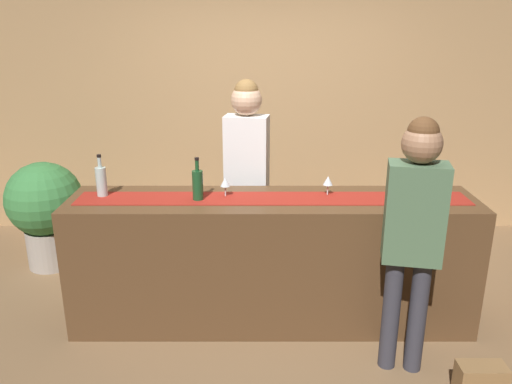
{
  "coord_description": "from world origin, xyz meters",
  "views": [
    {
      "loc": [
        -0.12,
        -3.33,
        2.11
      ],
      "look_at": [
        -0.11,
        0.0,
        1.0
      ],
      "focal_mm": 35.63,
      "sensor_mm": 36.0,
      "label": 1
    }
  ],
  "objects_px": {
    "wine_bottle_green": "(196,184)",
    "wine_glass_far_end": "(327,181)",
    "potted_plant_tall": "(44,208)",
    "handbag": "(479,381)",
    "customer_sipping": "(412,223)",
    "wine_glass_near_customer": "(405,182)",
    "wine_glass_mid_counter": "(224,182)",
    "bartender": "(245,162)",
    "wine_bottle_clear": "(100,181)"
  },
  "relations": [
    {
      "from": "bartender",
      "to": "potted_plant_tall",
      "type": "bearing_deg",
      "value": -0.31
    },
    {
      "from": "wine_bottle_clear",
      "to": "potted_plant_tall",
      "type": "xyz_separation_m",
      "value": [
        -0.79,
        0.84,
        -0.51
      ]
    },
    {
      "from": "bartender",
      "to": "customer_sipping",
      "type": "distance_m",
      "value": 1.52
    },
    {
      "from": "wine_glass_far_end",
      "to": "wine_bottle_clear",
      "type": "bearing_deg",
      "value": -179.37
    },
    {
      "from": "wine_glass_near_customer",
      "to": "wine_glass_far_end",
      "type": "xyz_separation_m",
      "value": [
        -0.54,
        0.03,
        0.0
      ]
    },
    {
      "from": "wine_bottle_clear",
      "to": "potted_plant_tall",
      "type": "bearing_deg",
      "value": 133.12
    },
    {
      "from": "customer_sipping",
      "to": "potted_plant_tall",
      "type": "bearing_deg",
      "value": 163.62
    },
    {
      "from": "potted_plant_tall",
      "to": "wine_bottle_clear",
      "type": "bearing_deg",
      "value": -46.88
    },
    {
      "from": "handbag",
      "to": "customer_sipping",
      "type": "bearing_deg",
      "value": 144.3
    },
    {
      "from": "wine_glass_far_end",
      "to": "bartender",
      "type": "bearing_deg",
      "value": 138.84
    },
    {
      "from": "wine_bottle_green",
      "to": "potted_plant_tall",
      "type": "relative_size",
      "value": 0.31
    },
    {
      "from": "wine_glass_near_customer",
      "to": "wine_glass_mid_counter",
      "type": "relative_size",
      "value": 1.0
    },
    {
      "from": "wine_glass_near_customer",
      "to": "wine_glass_far_end",
      "type": "bearing_deg",
      "value": 177.21
    },
    {
      "from": "wine_glass_far_end",
      "to": "potted_plant_tall",
      "type": "bearing_deg",
      "value": 160.83
    },
    {
      "from": "wine_glass_far_end",
      "to": "potted_plant_tall",
      "type": "xyz_separation_m",
      "value": [
        -2.38,
        0.83,
        -0.5
      ]
    },
    {
      "from": "wine_glass_far_end",
      "to": "bartender",
      "type": "distance_m",
      "value": 0.77
    },
    {
      "from": "wine_glass_mid_counter",
      "to": "customer_sipping",
      "type": "height_order",
      "value": "customer_sipping"
    },
    {
      "from": "wine_glass_far_end",
      "to": "wine_glass_near_customer",
      "type": "bearing_deg",
      "value": -2.79
    },
    {
      "from": "wine_bottle_green",
      "to": "handbag",
      "type": "bearing_deg",
      "value": -25.57
    },
    {
      "from": "bartender",
      "to": "potted_plant_tall",
      "type": "relative_size",
      "value": 1.77
    },
    {
      "from": "wine_bottle_green",
      "to": "wine_bottle_clear",
      "type": "bearing_deg",
      "value": 173.14
    },
    {
      "from": "wine_glass_mid_counter",
      "to": "wine_glass_far_end",
      "type": "relative_size",
      "value": 1.0
    },
    {
      "from": "customer_sipping",
      "to": "potted_plant_tall",
      "type": "distance_m",
      "value": 3.19
    },
    {
      "from": "wine_glass_mid_counter",
      "to": "bartender",
      "type": "bearing_deg",
      "value": 75.25
    },
    {
      "from": "potted_plant_tall",
      "to": "handbag",
      "type": "bearing_deg",
      "value": -28.71
    },
    {
      "from": "wine_bottle_clear",
      "to": "wine_glass_near_customer",
      "type": "height_order",
      "value": "wine_bottle_clear"
    },
    {
      "from": "wine_bottle_clear",
      "to": "wine_glass_far_end",
      "type": "bearing_deg",
      "value": 0.63
    },
    {
      "from": "wine_glass_mid_counter",
      "to": "customer_sipping",
      "type": "distance_m",
      "value": 1.29
    },
    {
      "from": "handbag",
      "to": "bartender",
      "type": "bearing_deg",
      "value": 134.31
    },
    {
      "from": "wine_bottle_clear",
      "to": "wine_glass_near_customer",
      "type": "xyz_separation_m",
      "value": [
        2.13,
        -0.01,
        -0.01
      ]
    },
    {
      "from": "wine_glass_near_customer",
      "to": "wine_glass_mid_counter",
      "type": "height_order",
      "value": "same"
    },
    {
      "from": "wine_bottle_clear",
      "to": "potted_plant_tall",
      "type": "relative_size",
      "value": 0.31
    },
    {
      "from": "wine_bottle_green",
      "to": "wine_glass_far_end",
      "type": "xyz_separation_m",
      "value": [
        0.9,
        0.1,
        -0.01
      ]
    },
    {
      "from": "bartender",
      "to": "potted_plant_tall",
      "type": "distance_m",
      "value": 1.89
    },
    {
      "from": "wine_bottle_clear",
      "to": "bartender",
      "type": "bearing_deg",
      "value": 27.48
    },
    {
      "from": "wine_glass_near_customer",
      "to": "handbag",
      "type": "height_order",
      "value": "wine_glass_near_customer"
    },
    {
      "from": "wine_glass_mid_counter",
      "to": "wine_bottle_green",
      "type": "bearing_deg",
      "value": -159.17
    },
    {
      "from": "wine_glass_near_customer",
      "to": "bartender",
      "type": "xyz_separation_m",
      "value": [
        -1.12,
        0.53,
        0.0
      ]
    },
    {
      "from": "wine_glass_near_customer",
      "to": "customer_sipping",
      "type": "distance_m",
      "value": 0.63
    },
    {
      "from": "wine_bottle_clear",
      "to": "bartender",
      "type": "distance_m",
      "value": 1.14
    },
    {
      "from": "wine_glass_near_customer",
      "to": "wine_glass_mid_counter",
      "type": "xyz_separation_m",
      "value": [
        -1.26,
        -0.0,
        0.0
      ]
    },
    {
      "from": "wine_glass_mid_counter",
      "to": "wine_glass_far_end",
      "type": "height_order",
      "value": "same"
    },
    {
      "from": "wine_glass_mid_counter",
      "to": "bartender",
      "type": "distance_m",
      "value": 0.55
    },
    {
      "from": "wine_bottle_clear",
      "to": "wine_glass_far_end",
      "type": "relative_size",
      "value": 2.1
    },
    {
      "from": "customer_sipping",
      "to": "wine_glass_near_customer",
      "type": "bearing_deg",
      "value": 90.11
    },
    {
      "from": "customer_sipping",
      "to": "potted_plant_tall",
      "type": "xyz_separation_m",
      "value": [
        -2.8,
        1.47,
        -0.44
      ]
    },
    {
      "from": "wine_bottle_clear",
      "to": "handbag",
      "type": "bearing_deg",
      "value": -20.64
    },
    {
      "from": "customer_sipping",
      "to": "potted_plant_tall",
      "type": "height_order",
      "value": "customer_sipping"
    },
    {
      "from": "bartender",
      "to": "handbag",
      "type": "xyz_separation_m",
      "value": [
        1.4,
        -1.43,
        -0.95
      ]
    },
    {
      "from": "wine_glass_far_end",
      "to": "wine_bottle_green",
      "type": "bearing_deg",
      "value": -173.71
    }
  ]
}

